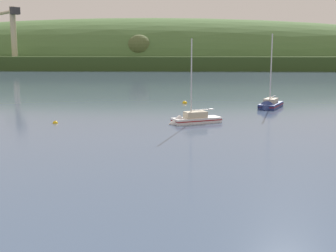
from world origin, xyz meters
TOP-DOWN VIEW (x-y plane):
  - far_shoreline_hill at (-19.02, 207.18)m, footprint 429.97×85.64m
  - dockside_crane at (-65.79, 175.22)m, footprint 13.80×15.71m
  - sailboat_near_mooring at (10.59, 61.82)m, footprint 4.55×6.62m
  - sailboat_midwater_white at (-0.13, 49.46)m, footprint 6.10×4.09m
  - mooring_buoy_midchannel at (-14.56, 48.97)m, footprint 0.54×0.54m
  - mooring_buoy_off_fishing_boat at (-0.66, 67.17)m, footprint 0.72×0.72m

SIDE VIEW (x-z plane):
  - mooring_buoy_off_fishing_boat at x=-0.66m, z-range -0.40..0.40m
  - mooring_buoy_midchannel at x=-14.56m, z-range -0.31..0.31m
  - sailboat_midwater_white at x=-0.13m, z-range -4.63..5.05m
  - sailboat_near_mooring at x=10.59m, z-range -5.09..5.58m
  - far_shoreline_hill at x=-19.02m, z-range -21.46..22.11m
  - dockside_crane at x=-65.79m, z-range 0.25..24.08m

